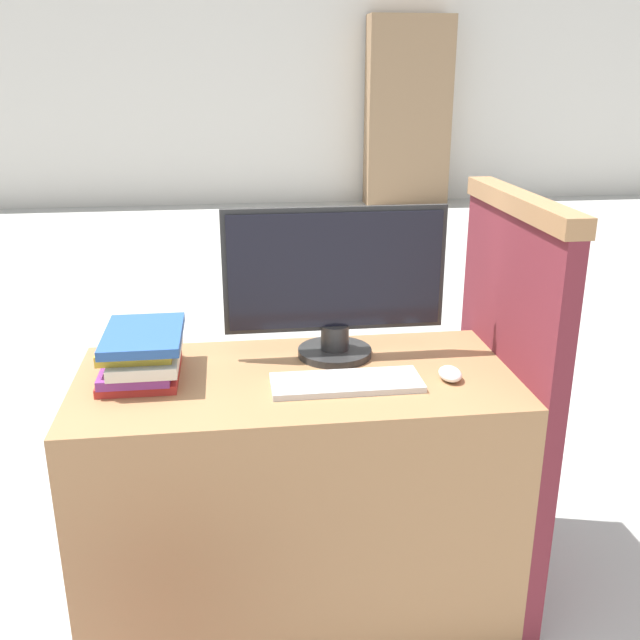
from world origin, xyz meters
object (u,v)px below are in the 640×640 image
Objects in this scene: keyboard at (346,383)px; book_stack at (142,354)px; mouse at (450,374)px; monitor at (335,282)px.

book_stack is at bearing 166.53° from keyboard.
book_stack is at bearing 171.19° from mouse.
monitor is 2.14× the size of book_stack.
mouse is (0.27, 0.00, 0.01)m from keyboard.
monitor is 0.39m from mouse.
keyboard is 1.35× the size of book_stack.
mouse is 0.80m from book_stack.
book_stack is (-0.79, 0.12, 0.05)m from mouse.
mouse is at bearing 0.32° from keyboard.
book_stack reaches higher than mouse.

